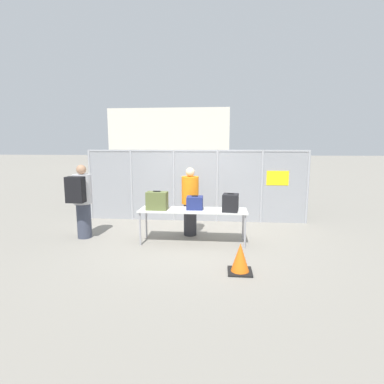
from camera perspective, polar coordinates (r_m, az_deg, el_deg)
name	(u,v)px	position (r m, az deg, el deg)	size (l,w,h in m)	color
ground_plane	(189,241)	(6.91, -0.65, -9.25)	(120.00, 120.00, 0.00)	gray
fence_section	(196,184)	(8.47, 0.78, 1.49)	(6.24, 0.07, 2.03)	#9EA0A5
inspection_table	(193,212)	(6.59, 0.17, -3.82)	(2.36, 0.67, 0.75)	silver
suitcase_olive	(157,201)	(6.59, -6.68, -1.66)	(0.46, 0.29, 0.42)	#566033
suitcase_navy	(195,203)	(6.62, 0.54, -2.06)	(0.36, 0.34, 0.30)	navy
suitcase_black	(230,203)	(6.44, 7.34, -2.03)	(0.37, 0.40, 0.39)	black
traveler_hooded	(82,199)	(7.31, -20.28, -1.18)	(0.42, 0.66, 1.71)	#383D4C
security_worker_near	(190,201)	(7.13, -0.35, -1.67)	(0.40, 0.40, 1.63)	#2D2D33
utility_trailer	(222,195)	(10.39, 5.77, -0.64)	(4.01, 2.04, 0.76)	#4C6B47
distant_hangar	(176,138)	(41.44, -3.03, 10.28)	(14.03, 13.34, 6.36)	beige
traffic_cone	(240,259)	(5.27, 9.16, -12.51)	(0.41, 0.41, 0.52)	black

